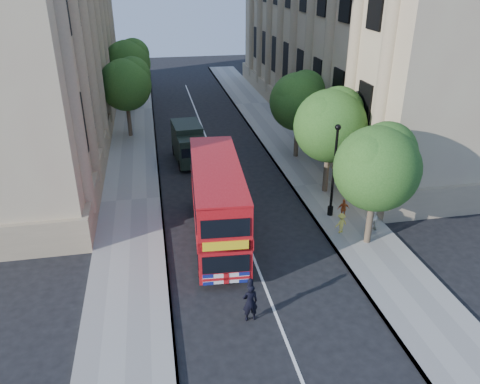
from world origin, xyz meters
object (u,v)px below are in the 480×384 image
box_van (189,145)px  police_constable (250,302)px  lamp_post (334,175)px  woman_pedestrian (371,216)px  double_decker_bus (217,201)px

box_van → police_constable: bearing=-91.6°
lamp_post → woman_pedestrian: 2.87m
double_decker_bus → woman_pedestrian: bearing=-1.6°
lamp_post → police_constable: size_ratio=3.12×
lamp_post → woman_pedestrian: lamp_post is taller
box_van → woman_pedestrian: bearing=-58.8°
box_van → police_constable: box_van is taller
lamp_post → box_van: size_ratio=1.10×
police_constable → woman_pedestrian: bearing=-148.4°
double_decker_bus → box_van: 10.88m
double_decker_bus → police_constable: bearing=-83.1°
box_van → police_constable: 16.98m
double_decker_bus → police_constable: size_ratio=5.22×
lamp_post → double_decker_bus: lamp_post is taller
box_van → woman_pedestrian: (8.21, -11.58, -0.31)m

